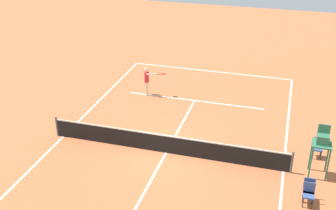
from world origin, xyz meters
The scene contains 9 objects.
ground_plane centered at (0.00, 0.00, 0.00)m, with size 60.00×60.00×0.00m, color #B76038.
court_lines centered at (0.00, 0.00, 0.00)m, with size 10.97×21.71×0.01m.
tennis_net centered at (0.00, 0.00, 0.50)m, with size 11.57×0.10×1.07m.
player_serving centered at (2.94, -5.96, 1.07)m, with size 1.34×0.57×1.79m.
tennis_ball centered at (1.36, -3.88, 0.03)m, with size 0.07×0.07×0.07m, color #CCE033.
umpire_chair centered at (-6.83, -0.17, 1.61)m, with size 0.80×0.80×2.41m.
courtside_chair_near centered at (-6.44, 2.02, 0.53)m, with size 0.44×0.46×0.95m.
courtside_chair_mid centered at (-6.83, -1.66, 0.53)m, with size 0.44×0.46×0.95m.
courtside_chair_far centered at (-6.45, 1.72, 0.53)m, with size 0.44×0.46×0.95m.
Camera 1 is at (-4.99, 16.64, 11.14)m, focal length 46.21 mm.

